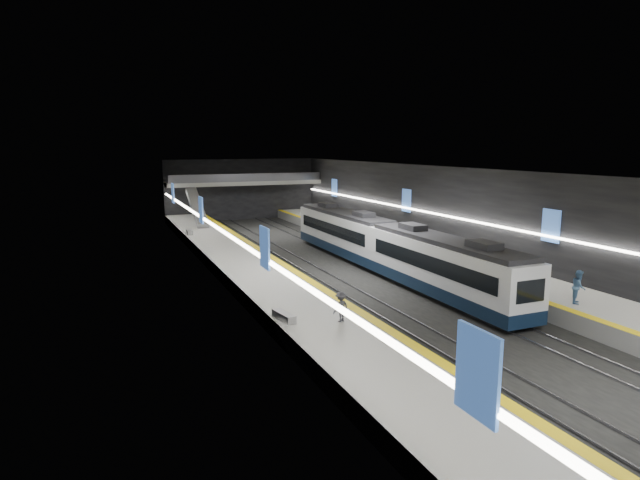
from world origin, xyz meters
name	(u,v)px	position (x,y,z in m)	size (l,w,h in m)	color
ground	(362,278)	(0.00, 0.00, 0.00)	(70.00, 70.00, 0.00)	black
ceiling	(364,170)	(0.00, 0.00, 8.00)	(20.00, 70.00, 0.04)	beige
wall_left	(228,234)	(-10.00, 0.00, 4.00)	(0.04, 70.00, 8.00)	black
wall_right	(474,218)	(10.00, 0.00, 4.00)	(0.04, 70.00, 8.00)	black
wall_back	(241,189)	(0.00, 35.00, 4.00)	(20.00, 0.04, 8.00)	black
platform_left	(265,282)	(-7.50, 0.00, 0.50)	(5.00, 70.00, 1.00)	slate
tile_surface_left	(265,275)	(-7.50, 0.00, 1.01)	(5.00, 70.00, 0.02)	#A7A7A2
tactile_strip_left	(295,272)	(-5.30, 0.00, 1.02)	(0.60, 70.00, 0.02)	yellow
platform_right	(446,263)	(7.50, 0.00, 0.50)	(5.00, 70.00, 1.00)	slate
tile_surface_right	(446,257)	(7.50, 0.00, 1.01)	(5.00, 70.00, 0.02)	#A7A7A2
tactile_strip_right	(423,259)	(5.30, 0.00, 1.02)	(0.60, 70.00, 0.02)	yellow
rails	(362,278)	(0.00, 0.00, 0.06)	(6.52, 70.00, 0.12)	gray
train	(386,245)	(2.50, 0.96, 2.20)	(2.69, 30.05, 3.60)	#0D1C32
ad_posters	(357,217)	(0.00, 1.00, 4.50)	(19.94, 53.50, 2.20)	#3C68B6
cove_light_left	(231,237)	(-9.80, 0.00, 3.80)	(0.25, 68.60, 0.12)	white
cove_light_right	(471,221)	(9.80, 0.00, 3.80)	(0.25, 68.60, 0.12)	white
mezzanine_bridge	(245,183)	(0.00, 32.93, 5.04)	(20.00, 3.00, 1.50)	gray
escalator	(197,207)	(-7.50, 26.00, 2.90)	(1.20, 8.00, 0.60)	#99999E
bench_left_near	(284,317)	(-9.50, -9.75, 1.21)	(0.48, 1.74, 0.43)	#99999E
bench_left_far	(189,232)	(-9.50, 19.19, 1.23)	(0.51, 1.84, 0.45)	#99999E
bench_right_near	(478,257)	(9.23, -1.66, 1.20)	(0.45, 1.63, 0.40)	#99999E
bench_right_far	(430,243)	(9.09, 4.53, 1.24)	(0.54, 1.96, 0.48)	#99999E
passenger_right_a	(507,268)	(6.67, -7.74, 1.82)	(0.60, 0.39, 1.64)	#B96445
passenger_right_b	(579,287)	(6.72, -13.34, 1.95)	(0.92, 0.72, 1.90)	#4D76A7
passenger_left_a	(263,249)	(-6.08, 5.07, 1.77)	(0.90, 0.38, 1.54)	beige
passenger_left_b	(341,307)	(-6.92, -11.04, 1.77)	(1.00, 0.57, 1.54)	#46464E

